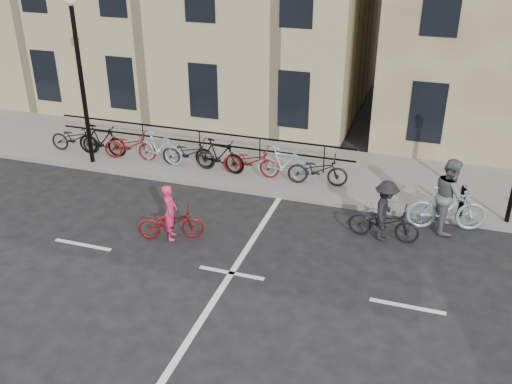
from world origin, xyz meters
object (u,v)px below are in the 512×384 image
(cyclist_grey, at_px, (448,202))
(cyclist_dark, at_px, (384,217))
(lamp_post, at_px, (79,60))
(cyclist_pink, at_px, (171,220))

(cyclist_grey, bearing_deg, cyclist_dark, 110.32)
(cyclist_dark, bearing_deg, cyclist_grey, -53.89)
(lamp_post, distance_m, cyclist_pink, 6.35)
(lamp_post, height_order, cyclist_pink, lamp_post)
(cyclist_pink, relative_size, cyclist_dark, 0.96)
(cyclist_pink, height_order, cyclist_grey, cyclist_grey)
(cyclist_grey, bearing_deg, lamp_post, 73.14)
(cyclist_pink, relative_size, cyclist_grey, 0.82)
(lamp_post, height_order, cyclist_grey, lamp_post)
(cyclist_dark, bearing_deg, lamp_post, 82.57)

